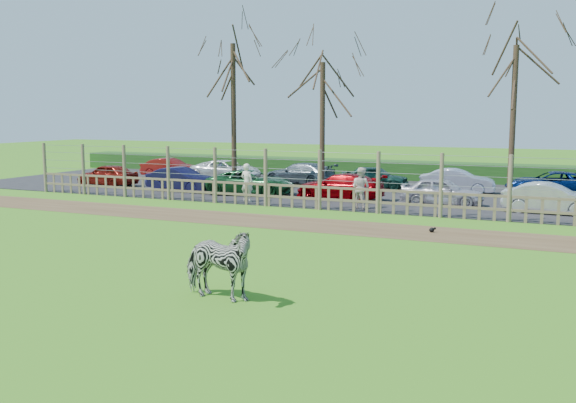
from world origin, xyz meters
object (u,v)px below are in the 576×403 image
at_px(car_3, 340,186).
at_px(car_10, 375,177).
at_px(tree_left, 233,81).
at_px(car_8, 226,170).
at_px(car_9, 300,173).
at_px(car_12, 552,184).
at_px(visitor_a, 247,183).
at_px(visitor_b, 361,188).
at_px(car_5, 550,198).
at_px(crow, 432,230).
at_px(tree_right, 515,85).
at_px(car_2, 251,182).
at_px(car_11, 457,181).
at_px(car_0, 108,175).
at_px(car_1, 181,179).
at_px(zebra, 217,263).
at_px(car_7, 170,168).
at_px(car_4, 442,191).
at_px(tree_mid, 323,96).

distance_m(car_3, car_10, 4.80).
height_order(tree_left, car_8, tree_left).
relative_size(car_8, car_9, 1.04).
xyz_separation_m(car_8, car_12, (17.87, -0.02, 0.00)).
bearing_deg(visitor_a, visitor_b, -170.95).
distance_m(car_5, car_12, 5.65).
distance_m(tree_left, car_8, 6.82).
bearing_deg(car_12, crow, -23.82).
bearing_deg(tree_right, car_9, 168.65).
xyz_separation_m(tree_right, car_2, (-11.81, -2.92, -4.60)).
height_order(crow, car_11, car_11).
relative_size(visitor_b, car_3, 0.42).
xyz_separation_m(car_0, car_1, (5.02, -0.39, 0.00)).
xyz_separation_m(zebra, car_7, (-15.74, 21.33, -0.17)).
relative_size(car_3, car_5, 1.14).
bearing_deg(car_7, car_8, -91.92).
bearing_deg(car_11, car_4, 177.13).
bearing_deg(car_0, car_9, 120.72).
bearing_deg(tree_right, car_10, 164.39).
xyz_separation_m(car_0, car_3, (13.53, -0.12, 0.00)).
distance_m(tree_right, visitor_b, 8.69).
height_order(tree_mid, zebra, tree_mid).
bearing_deg(car_0, car_5, 90.91).
bearing_deg(car_5, visitor_b, 107.88).
bearing_deg(crow, tree_left, 146.77).
height_order(visitor_b, car_5, visitor_b).
bearing_deg(car_8, car_12, -89.47).
bearing_deg(car_8, car_4, -110.36).
distance_m(zebra, car_10, 21.15).
distance_m(tree_left, car_5, 16.22).
distance_m(car_4, car_5, 4.38).
height_order(car_7, car_8, same).
relative_size(tree_left, crow, 33.98).
bearing_deg(car_9, car_4, 65.71).
bearing_deg(zebra, car_7, 41.44).
distance_m(car_3, car_11, 6.48).
bearing_deg(tree_left, car_4, -7.14).
distance_m(car_1, car_5, 17.54).
height_order(visitor_b, car_1, visitor_b).
xyz_separation_m(car_8, car_11, (13.50, -0.60, 0.00)).
xyz_separation_m(car_1, car_9, (4.31, 5.41, 0.00)).
relative_size(tree_left, zebra, 4.12).
height_order(tree_right, car_7, tree_right).
bearing_deg(visitor_b, tree_mid, -34.24).
relative_size(visitor_b, car_1, 0.47).
height_order(car_2, car_5, same).
height_order(tree_right, car_1, tree_right).
bearing_deg(visitor_b, zebra, 113.50).
bearing_deg(car_2, car_5, -99.63).
bearing_deg(tree_mid, zebra, -75.82).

